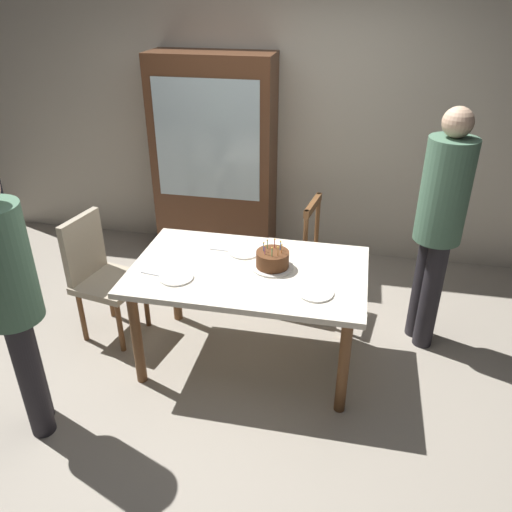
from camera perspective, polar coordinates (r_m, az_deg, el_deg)
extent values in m
plane|color=#9E9384|center=(3.80, -0.75, -11.31)|extent=(6.40, 6.40, 0.00)
cube|color=beige|center=(4.88, 3.98, 15.00)|extent=(6.40, 0.10, 2.60)
cube|color=silver|center=(3.38, -0.83, -1.70)|extent=(1.55, 0.95, 0.04)
cylinder|color=brown|center=(3.49, -13.16, -8.92)|extent=(0.07, 0.07, 0.71)
cylinder|color=brown|center=(3.23, 9.74, -12.00)|extent=(0.07, 0.07, 0.71)
cylinder|color=brown|center=(4.05, -9.00, -2.71)|extent=(0.07, 0.07, 0.71)
cylinder|color=brown|center=(3.84, 10.36, -4.83)|extent=(0.07, 0.07, 0.71)
cylinder|color=silver|center=(3.38, 1.84, -1.21)|extent=(0.28, 0.28, 0.01)
cylinder|color=#563019|center=(3.35, 1.86, -0.33)|extent=(0.22, 0.22, 0.11)
cylinder|color=#F2994C|center=(3.30, 2.89, 0.75)|extent=(0.01, 0.01, 0.05)
sphere|color=#FFC64C|center=(3.29, 2.90, 1.27)|extent=(0.01, 0.01, 0.01)
cylinder|color=#4C7FE5|center=(3.34, 2.75, 1.12)|extent=(0.01, 0.01, 0.05)
sphere|color=#FFC64C|center=(3.33, 2.76, 1.63)|extent=(0.01, 0.01, 0.01)
cylinder|color=#E54C4C|center=(3.37, 2.10, 1.34)|extent=(0.01, 0.01, 0.05)
sphere|color=#FFC64C|center=(3.35, 2.11, 1.85)|extent=(0.01, 0.01, 0.01)
cylinder|color=#66CC72|center=(3.36, 1.27, 1.27)|extent=(0.01, 0.01, 0.05)
sphere|color=#FFC64C|center=(3.34, 1.27, 1.78)|extent=(0.01, 0.01, 0.01)
cylinder|color=#4C7FE5|center=(3.32, 0.86, 0.98)|extent=(0.01, 0.01, 0.05)
sphere|color=#FFC64C|center=(3.31, 0.87, 1.49)|extent=(0.01, 0.01, 0.01)
cylinder|color=#D872CC|center=(3.29, 0.99, 0.64)|extent=(0.01, 0.01, 0.05)
sphere|color=#FFC64C|center=(3.27, 0.99, 1.16)|extent=(0.01, 0.01, 0.01)
cylinder|color=#66CC72|center=(3.26, 1.80, 0.40)|extent=(0.01, 0.01, 0.05)
sphere|color=#FFC64C|center=(3.25, 1.81, 0.92)|extent=(0.01, 0.01, 0.01)
cylinder|color=#F2994C|center=(3.27, 2.47, 0.47)|extent=(0.01, 0.01, 0.05)
sphere|color=#FFC64C|center=(3.25, 2.48, 0.99)|extent=(0.01, 0.01, 0.01)
cylinder|color=white|center=(3.30, -8.88, -2.36)|extent=(0.22, 0.22, 0.01)
cylinder|color=white|center=(3.56, -1.31, 0.47)|extent=(0.22, 0.22, 0.01)
cylinder|color=white|center=(3.13, 6.67, -4.08)|extent=(0.22, 0.22, 0.01)
cube|color=silver|center=(3.37, -11.38, -2.01)|extent=(0.18, 0.04, 0.01)
cube|color=silver|center=(3.60, -3.79, 0.67)|extent=(0.18, 0.03, 0.01)
cube|color=tan|center=(4.18, 3.39, 0.10)|extent=(0.50, 0.50, 0.05)
cylinder|color=brown|center=(4.48, 1.88, -1.23)|extent=(0.04, 0.04, 0.42)
cylinder|color=brown|center=(4.21, 0.38, -3.39)|extent=(0.04, 0.04, 0.42)
cylinder|color=brown|center=(4.40, 6.08, -2.00)|extent=(0.04, 0.04, 0.42)
cylinder|color=brown|center=(4.12, 4.84, -4.26)|extent=(0.04, 0.04, 0.42)
cylinder|color=brown|center=(4.18, 6.85, 3.76)|extent=(0.04, 0.04, 0.50)
cylinder|color=brown|center=(3.86, 5.52, 1.68)|extent=(0.04, 0.04, 0.50)
cube|color=brown|center=(3.93, 6.38, 5.65)|extent=(0.10, 0.40, 0.06)
cube|color=tan|center=(3.95, -15.92, -2.91)|extent=(0.51, 0.51, 0.05)
cylinder|color=brown|center=(3.87, -14.93, -7.64)|extent=(0.04, 0.04, 0.42)
cylinder|color=brown|center=(4.09, -12.16, -5.12)|extent=(0.04, 0.04, 0.42)
cylinder|color=brown|center=(4.06, -18.82, -6.40)|extent=(0.04, 0.04, 0.42)
cylinder|color=brown|center=(4.27, -15.97, -4.06)|extent=(0.04, 0.04, 0.42)
cube|color=tan|center=(3.95, -18.71, 0.81)|extent=(0.12, 0.40, 0.50)
cylinder|color=#262328|center=(3.30, -23.80, -12.56)|extent=(0.14, 0.14, 0.80)
cylinder|color=#262328|center=(3.40, -23.90, -11.20)|extent=(0.14, 0.14, 0.80)
cylinder|color=#4C7259|center=(2.96, -26.59, -0.89)|extent=(0.32, 0.32, 0.67)
cylinder|color=#262328|center=(3.99, 18.04, -3.25)|extent=(0.14, 0.14, 0.85)
cylinder|color=#262328|center=(3.90, 18.88, -4.23)|extent=(0.14, 0.14, 0.85)
cylinder|color=#4C7259|center=(3.61, 20.35, 6.81)|extent=(0.32, 0.32, 0.71)
sphere|color=#D8AD8C|center=(3.48, 21.62, 13.71)|extent=(0.20, 0.20, 0.20)
cube|color=#56331E|center=(4.83, -4.60, 10.53)|extent=(1.10, 0.44, 1.90)
cube|color=silver|center=(4.55, -5.51, 12.66)|extent=(0.94, 0.01, 1.04)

